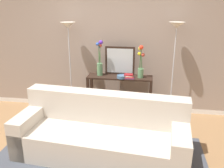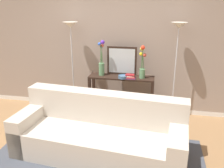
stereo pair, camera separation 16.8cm
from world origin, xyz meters
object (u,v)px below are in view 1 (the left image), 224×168
book_row_under_console (105,112)px  couch (101,135)px  vase_short_flowers (141,64)px  floor_lamp_left (69,43)px  fruit_bowl (122,77)px  vase_tall_flowers (100,62)px  console_table (120,89)px  floor_lamp_right (175,45)px  wall_mirror (120,61)px  book_stack (128,76)px

book_row_under_console → couch: bearing=-81.6°
couch → vase_short_flowers: bearing=69.0°
floor_lamp_left → fruit_bowl: (1.02, -0.15, -0.56)m
vase_tall_flowers → fruit_bowl: size_ratio=3.84×
console_table → floor_lamp_left: floor_lamp_left is taller
couch → floor_lamp_left: bearing=122.9°
vase_tall_flowers → vase_short_flowers: bearing=-2.9°
couch → floor_lamp_right: floor_lamp_right is taller
console_table → book_row_under_console: (-0.29, 0.00, -0.50)m
floor_lamp_left → wall_mirror: bearing=4.9°
book_row_under_console → book_stack: bearing=-10.1°
vase_tall_flowers → fruit_bowl: vase_tall_flowers is taller
vase_short_flowers → floor_lamp_right: bearing=7.2°
floor_lamp_right → vase_tall_flowers: bearing=-178.5°
couch → book_stack: 1.34m
console_table → vase_short_flowers: vase_short_flowers is taller
floor_lamp_left → vase_tall_flowers: (0.59, -0.04, -0.33)m
couch → vase_tall_flowers: size_ratio=3.74×
floor_lamp_left → book_row_under_console: floor_lamp_left is taller
couch → book_row_under_console: size_ratio=6.08×
floor_lamp_right → vase_tall_flowers: size_ratio=2.72×
floor_lamp_right → book_stack: floor_lamp_right is taller
floor_lamp_right → fruit_bowl: (-0.92, -0.15, -0.58)m
floor_lamp_right → vase_short_flowers: floor_lamp_right is taller
wall_mirror → book_row_under_console: wall_mirror is taller
vase_short_flowers → fruit_bowl: 0.41m
vase_short_flowers → book_row_under_console: vase_short_flowers is taller
couch → console_table: (0.11, 1.28, 0.24)m
book_stack → book_row_under_console: book_stack is taller
book_stack → fruit_bowl: bearing=-172.8°
floor_lamp_left → book_row_under_console: (0.68, -0.05, -1.35)m
console_table → fruit_bowl: (0.04, -0.10, 0.29)m
console_table → fruit_bowl: fruit_bowl is taller
floor_lamp_right → wall_mirror: bearing=175.2°
console_table → vase_tall_flowers: (-0.38, 0.02, 0.52)m
fruit_bowl → floor_lamp_left: bearing=171.4°
vase_tall_flowers → vase_short_flowers: 0.76m
vase_short_flowers → fruit_bowl: size_ratio=3.48×
fruit_bowl → wall_mirror: bearing=104.8°
vase_short_flowers → console_table: bearing=177.2°
floor_lamp_right → fruit_bowl: size_ratio=10.45×
floor_lamp_left → floor_lamp_right: 1.94m
floor_lamp_left → vase_tall_flowers: size_ratio=2.68×
console_table → vase_short_flowers: (0.38, -0.02, 0.51)m
console_table → book_row_under_console: 0.58m
floor_lamp_left → wall_mirror: 1.01m
wall_mirror → fruit_bowl: (0.06, -0.23, -0.24)m
couch → console_table: couch is taller
floor_lamp_left → vase_short_flowers: size_ratio=2.96×
floor_lamp_left → fruit_bowl: 1.17m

